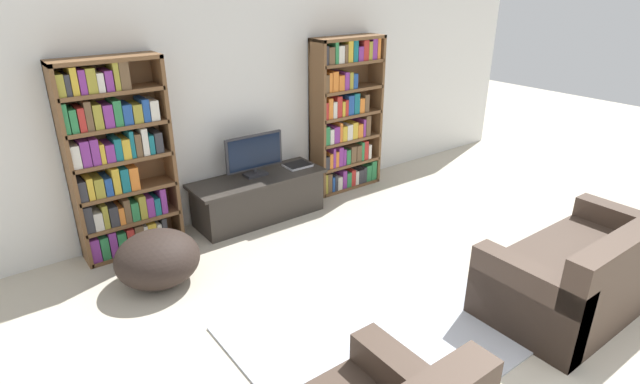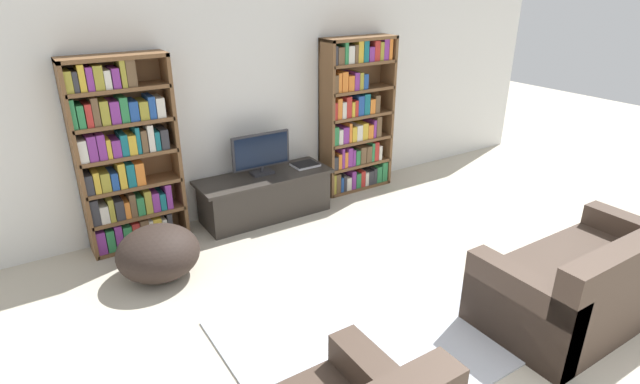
# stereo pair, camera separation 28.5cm
# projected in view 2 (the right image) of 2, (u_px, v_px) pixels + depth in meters

# --- Properties ---
(wall_back) EXTENTS (8.80, 0.06, 2.60)m
(wall_back) POSITION_uv_depth(u_px,v_px,m) (246.00, 96.00, 5.38)
(wall_back) COLOR silver
(wall_back) RESTS_ON ground_plane
(bookshelf_left) EXTENTS (0.93, 0.30, 1.86)m
(bookshelf_left) POSITION_uv_depth(u_px,v_px,m) (124.00, 158.00, 4.71)
(bookshelf_left) COLOR brown
(bookshelf_left) RESTS_ON ground_plane
(bookshelf_right) EXTENTS (0.93, 0.30, 1.86)m
(bookshelf_right) POSITION_uv_depth(u_px,v_px,m) (354.00, 118.00, 6.05)
(bookshelf_right) COLOR brown
(bookshelf_right) RESTS_ON ground_plane
(tv_stand) EXTENTS (1.49, 0.54, 0.49)m
(tv_stand) POSITION_uv_depth(u_px,v_px,m) (265.00, 195.00, 5.54)
(tv_stand) COLOR #332D28
(tv_stand) RESTS_ON ground_plane
(television) EXTENTS (0.67, 0.16, 0.46)m
(television) POSITION_uv_depth(u_px,v_px,m) (261.00, 153.00, 5.39)
(television) COLOR #2D2D33
(television) RESTS_ON tv_stand
(laptop) EXTENTS (0.29, 0.23, 0.03)m
(laptop) POSITION_uv_depth(u_px,v_px,m) (305.00, 165.00, 5.71)
(laptop) COLOR silver
(laptop) RESTS_ON tv_stand
(area_rug) EXTENTS (2.15, 1.65, 0.02)m
(area_rug) POSITION_uv_depth(u_px,v_px,m) (375.00, 333.00, 3.76)
(area_rug) COLOR #B2B7C1
(area_rug) RESTS_ON ground_plane
(couch_right_sofa) EXTENTS (1.69, 0.87, 0.83)m
(couch_right_sofa) POSITION_uv_depth(u_px,v_px,m) (585.00, 284.00, 3.87)
(couch_right_sofa) COLOR #423328
(couch_right_sofa) RESTS_ON ground_plane
(beanbag_ottoman) EXTENTS (0.72, 0.72, 0.47)m
(beanbag_ottoman) POSITION_uv_depth(u_px,v_px,m) (158.00, 253.00, 4.41)
(beanbag_ottoman) COLOR #2D231E
(beanbag_ottoman) RESTS_ON ground_plane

